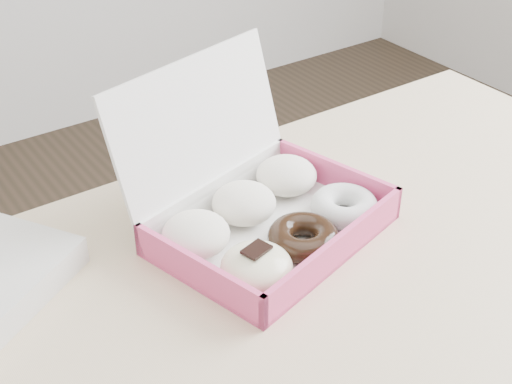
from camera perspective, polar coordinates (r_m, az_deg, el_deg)
table at (r=0.96m, az=7.85°, el=-11.19°), size 1.20×0.80×0.75m
donut_box at (r=0.97m, az=0.41°, el=-1.52°), size 0.36×0.34×0.22m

